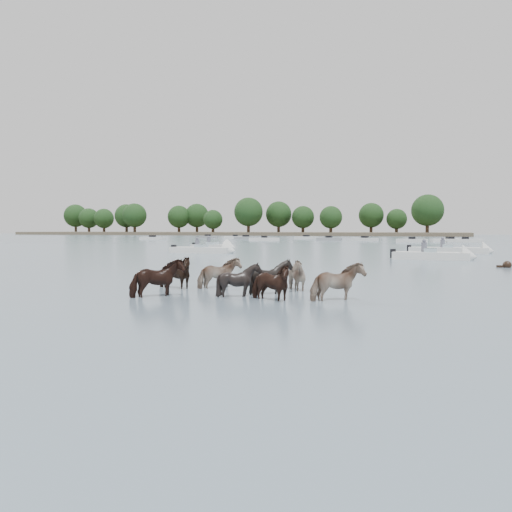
% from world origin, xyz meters
% --- Properties ---
extents(ground, '(400.00, 400.00, 0.00)m').
position_xyz_m(ground, '(0.00, 0.00, 0.00)').
color(ground, slate).
rests_on(ground, ground).
extents(shoreline, '(160.00, 30.00, 1.00)m').
position_xyz_m(shoreline, '(-70.00, 150.00, 0.50)').
color(shoreline, '#4C4233').
rests_on(shoreline, ground).
extents(pony_herd, '(7.21, 4.51, 1.29)m').
position_xyz_m(pony_herd, '(-1.21, 2.06, 0.43)').
color(pony_herd, black).
rests_on(pony_herd, ground).
extents(swimming_pony, '(0.72, 0.44, 0.44)m').
position_xyz_m(swimming_pony, '(7.25, 16.83, 0.10)').
color(swimming_pony, black).
rests_on(swimming_pony, ground).
extents(motorboat_a, '(5.78, 1.84, 1.92)m').
position_xyz_m(motorboat_a, '(-13.94, 25.73, 0.23)').
color(motorboat_a, silver).
rests_on(motorboat_a, ground).
extents(motorboat_b, '(5.35, 1.64, 1.92)m').
position_xyz_m(motorboat_b, '(4.11, 22.89, 0.23)').
color(motorboat_b, silver).
rests_on(motorboat_b, ground).
extents(motorboat_c, '(6.72, 1.64, 1.92)m').
position_xyz_m(motorboat_c, '(5.15, 32.60, 0.22)').
color(motorboat_c, silver).
rests_on(motorboat_c, ground).
extents(motorboat_f, '(4.87, 2.11, 1.92)m').
position_xyz_m(motorboat_f, '(-16.29, 32.35, 0.23)').
color(motorboat_f, silver).
rests_on(motorboat_f, ground).
extents(distant_flotilla, '(104.01, 25.55, 0.93)m').
position_xyz_m(distant_flotilla, '(1.30, 75.32, 0.26)').
color(distant_flotilla, silver).
rests_on(distant_flotilla, ground).
extents(treeline, '(147.35, 22.87, 12.41)m').
position_xyz_m(treeline, '(-73.04, 149.78, 6.80)').
color(treeline, '#382619').
rests_on(treeline, ground).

